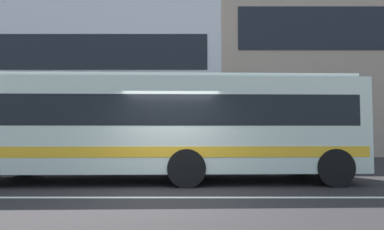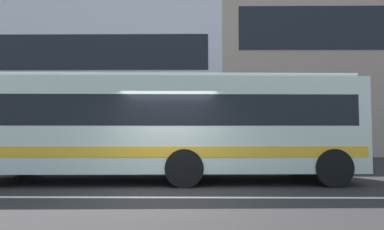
% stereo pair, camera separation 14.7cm
% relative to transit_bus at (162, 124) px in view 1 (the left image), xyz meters
% --- Properties ---
extents(ground_plane, '(160.00, 160.00, 0.00)m').
position_rel_transit_bus_xyz_m(ground_plane, '(0.32, -2.44, -1.67)').
color(ground_plane, '#282526').
extents(lane_centre_line, '(60.00, 0.16, 0.01)m').
position_rel_transit_bus_xyz_m(lane_centre_line, '(0.32, -2.44, -1.67)').
color(lane_centre_line, silver).
rests_on(lane_centre_line, ground_plane).
extents(apartment_block_left, '(20.14, 10.17, 10.36)m').
position_rel_transit_bus_xyz_m(apartment_block_left, '(-7.52, 13.77, 3.51)').
color(apartment_block_left, silver).
rests_on(apartment_block_left, ground_plane).
extents(apartment_block_right, '(24.00, 10.17, 12.74)m').
position_rel_transit_bus_xyz_m(apartment_block_right, '(14.55, 13.77, 4.70)').
color(apartment_block_right, tan).
rests_on(apartment_block_right, ground_plane).
extents(transit_bus, '(11.26, 2.93, 3.03)m').
position_rel_transit_bus_xyz_m(transit_bus, '(0.00, 0.00, 0.00)').
color(transit_bus, silver).
rests_on(transit_bus, ground_plane).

